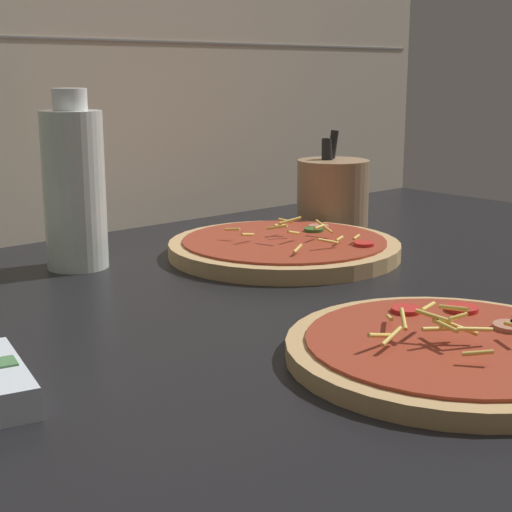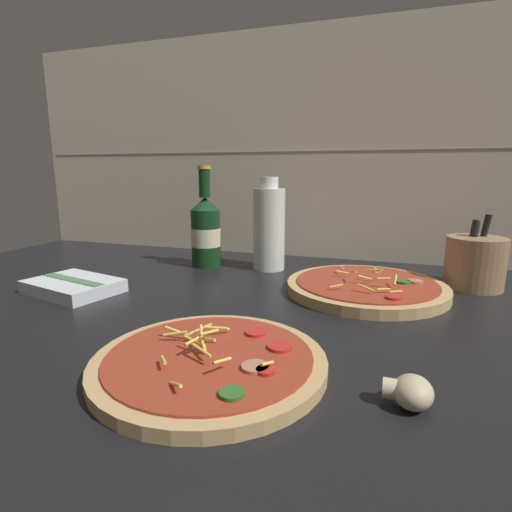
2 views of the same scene
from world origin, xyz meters
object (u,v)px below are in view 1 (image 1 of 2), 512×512
at_px(utensil_crock, 333,192).
at_px(pizza_far, 284,248).
at_px(oil_bottle, 74,187).
at_px(pizza_near, 452,350).

bearing_deg(utensil_crock, pizza_far, -152.63).
xyz_separation_m(pizza_far, utensil_crock, (0.20, 0.10, 0.04)).
bearing_deg(oil_bottle, utensil_crock, -2.67).
height_order(oil_bottle, utensil_crock, oil_bottle).
distance_m(pizza_near, pizza_far, 0.39).
bearing_deg(pizza_near, oil_bottle, 98.68).
bearing_deg(pizza_near, pizza_far, 67.00).
distance_m(pizza_near, utensil_crock, 0.58).
height_order(pizza_near, utensil_crock, utensil_crock).
bearing_deg(utensil_crock, oil_bottle, 177.33).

